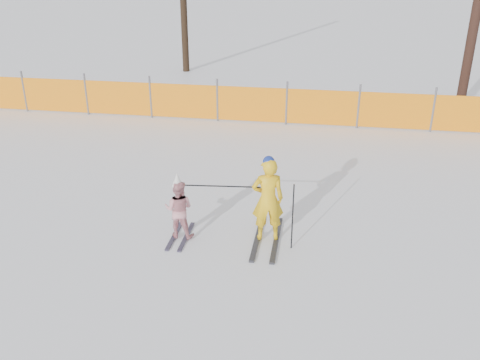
% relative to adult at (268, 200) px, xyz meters
% --- Properties ---
extents(ground, '(120.00, 120.00, 0.00)m').
position_rel_adult_xyz_m(ground, '(-0.54, -0.19, -0.80)').
color(ground, white).
rests_on(ground, ground).
extents(adult, '(0.63, 1.55, 1.62)m').
position_rel_adult_xyz_m(adult, '(0.00, 0.00, 0.00)').
color(adult, black).
rests_on(adult, ground).
extents(child, '(0.53, 1.01, 1.26)m').
position_rel_adult_xyz_m(child, '(-1.56, -0.15, -0.22)').
color(child, black).
rests_on(child, ground).
extents(ski_poles, '(1.90, 0.21, 1.22)m').
position_rel_adult_xyz_m(ski_poles, '(-0.19, -0.13, 0.03)').
color(ski_poles, black).
rests_on(ski_poles, ground).
extents(safety_fence, '(17.94, 0.06, 1.25)m').
position_rel_adult_xyz_m(safety_fence, '(-3.31, 6.46, -0.24)').
color(safety_fence, '#595960').
rests_on(safety_fence, ground).
extents(tree_trunks, '(12.33, 3.89, 5.79)m').
position_rel_adult_xyz_m(tree_trunks, '(2.73, 10.28, 2.07)').
color(tree_trunks, '#311D16').
rests_on(tree_trunks, ground).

